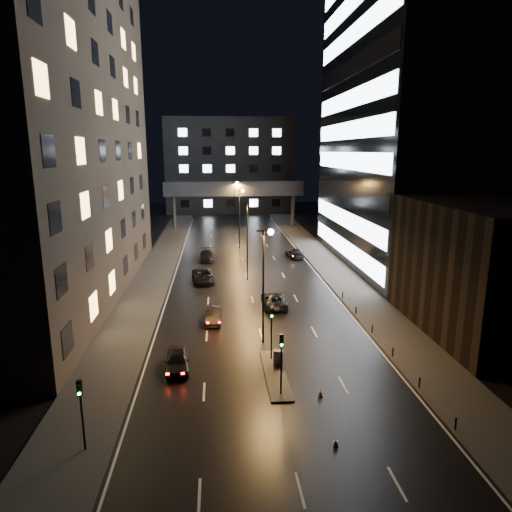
# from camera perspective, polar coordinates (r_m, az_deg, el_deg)

# --- Properties ---
(ground) EXTENTS (160.00, 160.00, 0.00)m
(ground) POSITION_cam_1_polar(r_m,az_deg,el_deg) (71.30, -1.73, -0.36)
(ground) COLOR black
(ground) RESTS_ON ground
(sidewalk_left) EXTENTS (5.00, 110.00, 0.15)m
(sidewalk_left) POSITION_cam_1_polar(r_m,az_deg,el_deg) (66.88, -12.24, -1.50)
(sidewalk_left) COLOR #383533
(sidewalk_left) RESTS_ON ground
(sidewalk_right) EXTENTS (5.00, 110.00, 0.15)m
(sidewalk_right) POSITION_cam_1_polar(r_m,az_deg,el_deg) (68.32, 9.04, -1.06)
(sidewalk_right) COLOR #383533
(sidewalk_right) RESTS_ON ground
(building_left) EXTENTS (15.00, 48.00, 40.00)m
(building_left) POSITION_cam_1_polar(r_m,az_deg,el_deg) (56.52, -25.17, 15.38)
(building_left) COLOR #2D2319
(building_left) RESTS_ON ground
(building_right_low) EXTENTS (10.00, 18.00, 12.00)m
(building_right_low) POSITION_cam_1_polar(r_m,az_deg,el_deg) (46.31, 26.24, -1.47)
(building_right_low) COLOR black
(building_right_low) RESTS_ON ground
(building_right_glass) EXTENTS (20.00, 36.00, 45.00)m
(building_right_glass) POSITION_cam_1_polar(r_m,az_deg,el_deg) (71.61, 19.72, 17.10)
(building_right_glass) COLOR black
(building_right_glass) RESTS_ON ground
(building_far) EXTENTS (34.00, 14.00, 25.00)m
(building_far) POSITION_cam_1_polar(r_m,az_deg,el_deg) (127.38, -3.31, 11.21)
(building_far) COLOR #333335
(building_far) RESTS_ON ground
(skybridge) EXTENTS (30.00, 3.00, 10.00)m
(skybridge) POSITION_cam_1_polar(r_m,az_deg,el_deg) (99.67, -2.77, 8.32)
(skybridge) COLOR #333335
(skybridge) RESTS_ON ground
(median_island) EXTENTS (1.60, 8.00, 0.15)m
(median_island) POSITION_cam_1_polar(r_m,az_deg,el_deg) (35.57, 2.42, -14.52)
(median_island) COLOR #383533
(median_island) RESTS_ON ground
(traffic_signal_near) EXTENTS (0.28, 0.34, 4.40)m
(traffic_signal_near) POSITION_cam_1_polar(r_m,az_deg,el_deg) (36.56, 1.96, -8.52)
(traffic_signal_near) COLOR black
(traffic_signal_near) RESTS_ON median_island
(traffic_signal_far) EXTENTS (0.28, 0.34, 4.40)m
(traffic_signal_far) POSITION_cam_1_polar(r_m,az_deg,el_deg) (31.56, 3.19, -12.17)
(traffic_signal_far) COLOR black
(traffic_signal_far) RESTS_ON median_island
(traffic_signal_corner) EXTENTS (0.28, 0.34, 4.40)m
(traffic_signal_corner) POSITION_cam_1_polar(r_m,az_deg,el_deg) (27.98, -21.03, -16.95)
(traffic_signal_corner) COLOR black
(traffic_signal_corner) RESTS_ON ground
(bollard_row) EXTENTS (0.12, 25.12, 0.90)m
(bollard_row) POSITION_cam_1_polar(r_m,az_deg,el_deg) (41.66, 15.45, -10.16)
(bollard_row) COLOR black
(bollard_row) RESTS_ON ground
(streetlight_near) EXTENTS (1.45, 0.50, 10.15)m
(streetlight_near) POSITION_cam_1_polar(r_m,az_deg,el_deg) (38.79, 1.17, -1.94)
(streetlight_near) COLOR black
(streetlight_near) RESTS_ON ground
(streetlight_mid_a) EXTENTS (1.45, 0.50, 10.15)m
(streetlight_mid_a) POSITION_cam_1_polar(r_m,az_deg,el_deg) (58.26, -0.94, 3.13)
(streetlight_mid_a) COLOR black
(streetlight_mid_a) RESTS_ON ground
(streetlight_mid_b) EXTENTS (1.45, 0.50, 10.15)m
(streetlight_mid_b) POSITION_cam_1_polar(r_m,az_deg,el_deg) (78.01, -1.99, 5.65)
(streetlight_mid_b) COLOR black
(streetlight_mid_b) RESTS_ON ground
(streetlight_far) EXTENTS (1.45, 0.50, 10.15)m
(streetlight_far) POSITION_cam_1_polar(r_m,az_deg,el_deg) (97.85, -2.62, 7.15)
(streetlight_far) COLOR black
(streetlight_far) RESTS_ON ground
(car_away_a) EXTENTS (2.07, 4.50, 1.50)m
(car_away_a) POSITION_cam_1_polar(r_m,az_deg,el_deg) (36.54, -9.79, -12.74)
(car_away_a) COLOR black
(car_away_a) RESTS_ON ground
(car_away_b) EXTENTS (1.66, 4.34, 1.41)m
(car_away_b) POSITION_cam_1_polar(r_m,az_deg,el_deg) (45.53, -5.31, -7.35)
(car_away_b) COLOR black
(car_away_b) RESTS_ON ground
(car_away_c) EXTENTS (3.23, 5.82, 1.54)m
(car_away_c) POSITION_cam_1_polar(r_m,az_deg,el_deg) (59.14, -6.62, -2.50)
(car_away_c) COLOR black
(car_away_c) RESTS_ON ground
(car_away_d) EXTENTS (2.28, 5.30, 1.52)m
(car_away_d) POSITION_cam_1_polar(r_m,az_deg,el_deg) (70.69, -6.12, 0.08)
(car_away_d) COLOR black
(car_away_d) RESTS_ON ground
(car_toward_a) EXTENTS (2.48, 5.32, 1.47)m
(car_toward_a) POSITION_cam_1_polar(r_m,az_deg,el_deg) (49.68, 2.27, -5.50)
(car_toward_a) COLOR black
(car_toward_a) RESTS_ON ground
(car_toward_b) EXTENTS (2.47, 5.05, 1.41)m
(car_toward_b) POSITION_cam_1_polar(r_m,az_deg,el_deg) (72.28, 4.83, 0.35)
(car_toward_b) COLOR black
(car_toward_b) RESTS_ON ground
(utility_cabinet) EXTENTS (0.81, 0.65, 1.23)m
(utility_cabinet) POSITION_cam_1_polar(r_m,az_deg,el_deg) (36.43, 2.81, -12.61)
(utility_cabinet) COLOR #505053
(utility_cabinet) RESTS_ON median_island
(cone_a) EXTENTS (0.42, 0.42, 0.50)m
(cone_a) POSITION_cam_1_polar(r_m,az_deg,el_deg) (28.51, 9.95, -21.98)
(cone_a) COLOR #F1580C
(cone_a) RESTS_ON ground
(cone_b) EXTENTS (0.35, 0.35, 0.55)m
(cone_b) POSITION_cam_1_polar(r_m,az_deg,el_deg) (33.01, 8.06, -16.59)
(cone_b) COLOR #FF630D
(cone_b) RESTS_ON ground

